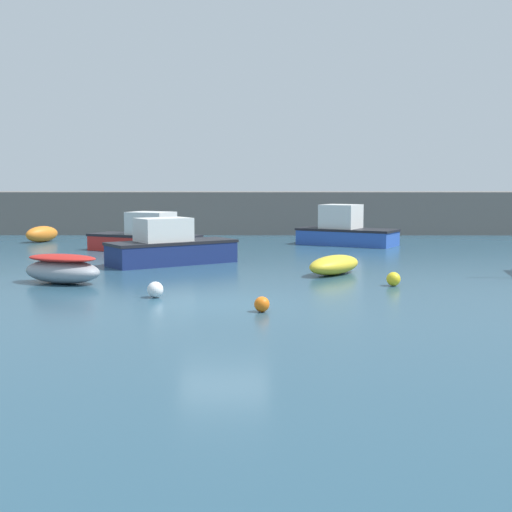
{
  "coord_description": "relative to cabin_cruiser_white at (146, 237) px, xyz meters",
  "views": [
    {
      "loc": [
        1.01,
        -19.62,
        3.46
      ],
      "look_at": [
        0.84,
        7.29,
        0.57
      ],
      "focal_mm": 50.0,
      "sensor_mm": 36.0,
      "label": 1
    }
  ],
  "objects": [
    {
      "name": "cabin_cruiser_white",
      "position": [
        0.0,
        0.0,
        0.0
      ],
      "size": [
        5.84,
        4.1,
        1.91
      ],
      "rotation": [
        0.0,
        0.0,
        2.7
      ],
      "color": "red",
      "rests_on": "ground_plane"
    },
    {
      "name": "harbor_breakwater",
      "position": [
        4.55,
        11.86,
        0.65
      ],
      "size": [
        48.63,
        3.89,
        2.69
      ],
      "primitive_type": "cube",
      "color": "#66605B",
      "rests_on": "ground_plane"
    },
    {
      "name": "rowboat_white_midwater",
      "position": [
        8.27,
        -8.51,
        -0.34
      ],
      "size": [
        2.65,
        3.02,
        0.7
      ],
      "rotation": [
        0.0,
        0.0,
        4.08
      ],
      "color": "yellow",
      "rests_on": "ground_plane"
    },
    {
      "name": "rowboat_with_red_cover",
      "position": [
        -1.09,
        -10.84,
        -0.2
      ],
      "size": [
        3.19,
        2.44,
        0.97
      ],
      "rotation": [
        0.0,
        0.0,
        5.89
      ],
      "color": "gray",
      "rests_on": "ground_plane"
    },
    {
      "name": "ground_plane",
      "position": [
        4.55,
        -14.85,
        -0.79
      ],
      "size": [
        120.0,
        120.0,
        0.2
      ],
      "primitive_type": "cube",
      "color": "#284C60"
    },
    {
      "name": "motorboat_grey_hull",
      "position": [
        1.84,
        -5.39,
        0.02
      ],
      "size": [
        5.44,
        4.53,
        1.91
      ],
      "rotation": [
        0.0,
        0.0,
        0.6
      ],
      "color": "navy",
      "rests_on": "ground_plane"
    },
    {
      "name": "mooring_buoy_yellow",
      "position": [
        9.91,
        -11.39,
        -0.46
      ],
      "size": [
        0.46,
        0.46,
        0.46
      ],
      "primitive_type": "sphere",
      "color": "yellow",
      "rests_on": "ground_plane"
    },
    {
      "name": "motorboat_with_cabin",
      "position": [
        10.07,
        3.42,
        0.08
      ],
      "size": [
        5.58,
        4.43,
        2.14
      ],
      "rotation": [
        0.0,
        0.0,
        5.77
      ],
      "color": "#2D56B7",
      "rests_on": "ground_plane"
    },
    {
      "name": "dinghy_near_pier",
      "position": [
        -6.64,
        5.05,
        -0.25
      ],
      "size": [
        1.88,
        2.37,
        0.89
      ],
      "rotation": [
        0.0,
        0.0,
        4.2
      ],
      "color": "orange",
      "rests_on": "ground_plane"
    },
    {
      "name": "mooring_buoy_orange",
      "position": [
        5.6,
        -16.02,
        -0.49
      ],
      "size": [
        0.41,
        0.41,
        0.41
      ],
      "primitive_type": "sphere",
      "color": "orange",
      "rests_on": "ground_plane"
    },
    {
      "name": "mooring_buoy_white",
      "position": [
        2.46,
        -13.76,
        -0.45
      ],
      "size": [
        0.47,
        0.47,
        0.47
      ],
      "primitive_type": "sphere",
      "color": "white",
      "rests_on": "ground_plane"
    }
  ]
}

